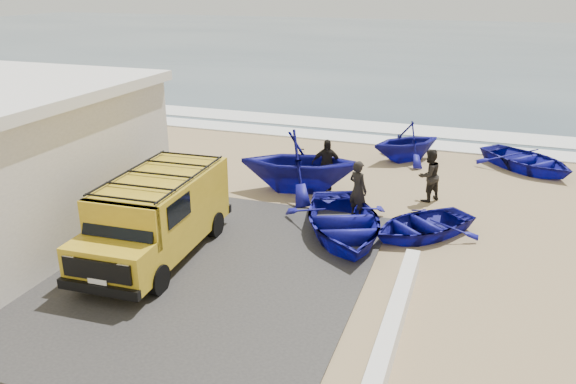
% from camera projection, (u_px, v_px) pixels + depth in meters
% --- Properties ---
extents(ground, '(160.00, 160.00, 0.00)m').
position_uv_depth(ground, '(235.00, 241.00, 16.05)').
color(ground, tan).
extents(slab, '(12.00, 10.00, 0.05)m').
position_uv_depth(slab, '(135.00, 260.00, 14.89)').
color(slab, '#373532').
rests_on(slab, ground).
extents(ocean, '(180.00, 88.00, 0.01)m').
position_uv_depth(ocean, '(434.00, 44.00, 65.48)').
color(ocean, '#385166').
rests_on(ocean, ground).
extents(surf_line, '(180.00, 1.60, 0.06)m').
position_uv_depth(surf_line, '(340.00, 137.00, 26.63)').
color(surf_line, white).
rests_on(surf_line, ground).
extents(surf_wash, '(180.00, 2.20, 0.04)m').
position_uv_depth(surf_wash, '(352.00, 125.00, 28.84)').
color(surf_wash, white).
rests_on(surf_wash, ground).
extents(parapet, '(0.35, 6.00, 0.55)m').
position_uv_depth(parapet, '(394.00, 322.00, 11.75)').
color(parapet, silver).
rests_on(parapet, ground).
extents(van, '(2.33, 5.36, 2.26)m').
position_uv_depth(van, '(158.00, 214.00, 14.82)').
color(van, gold).
rests_on(van, ground).
extents(boat_near_left, '(4.66, 5.33, 0.92)m').
position_uv_depth(boat_near_left, '(343.00, 222.00, 16.20)').
color(boat_near_left, '#12128F').
rests_on(boat_near_left, ground).
extents(boat_near_right, '(4.01, 4.07, 0.69)m').
position_uv_depth(boat_near_right, '(421.00, 225.00, 16.27)').
color(boat_near_right, '#12128F').
rests_on(boat_near_right, ground).
extents(boat_mid_left, '(4.86, 4.44, 2.18)m').
position_uv_depth(boat_mid_left, '(300.00, 161.00, 19.53)').
color(boat_mid_left, '#12128F').
rests_on(boat_mid_left, ground).
extents(boat_far_left, '(4.07, 4.06, 1.63)m').
position_uv_depth(boat_far_left, '(406.00, 141.00, 22.97)').
color(boat_far_left, '#12128F').
rests_on(boat_far_left, ground).
extents(boat_far_right, '(4.78, 4.68, 0.81)m').
position_uv_depth(boat_far_right, '(527.00, 160.00, 21.93)').
color(boat_far_right, '#12128F').
rests_on(boat_far_right, ground).
extents(fisherman_front, '(0.81, 0.73, 1.85)m').
position_uv_depth(fisherman_front, '(358.00, 190.00, 17.36)').
color(fisherman_front, black).
rests_on(fisherman_front, ground).
extents(fisherman_middle, '(1.08, 1.10, 1.79)m').
position_uv_depth(fisherman_middle, '(429.00, 175.00, 18.70)').
color(fisherman_middle, black).
rests_on(fisherman_middle, ground).
extents(fisherman_back, '(1.13, 0.64, 1.81)m').
position_uv_depth(fisherman_back, '(326.00, 164.00, 19.81)').
color(fisherman_back, black).
rests_on(fisherman_back, ground).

